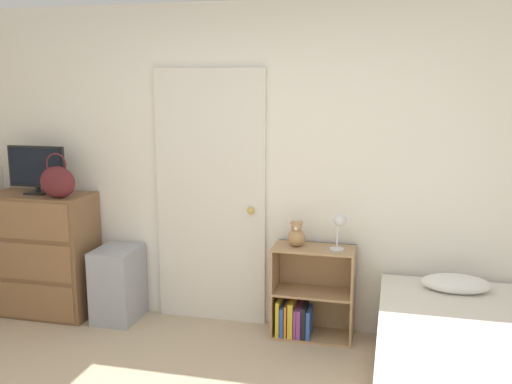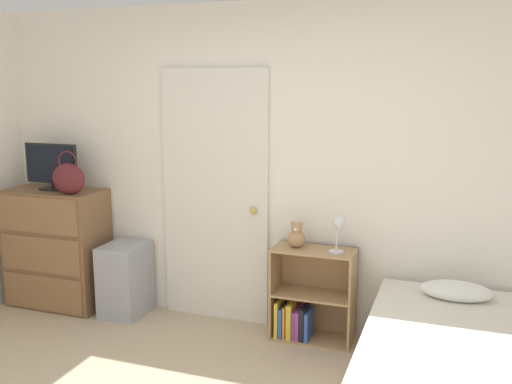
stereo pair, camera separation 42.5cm
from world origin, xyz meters
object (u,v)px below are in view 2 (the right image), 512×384
handbag (69,178)px  bed (452,379)px  dresser (57,248)px  tv (51,166)px  bookshelf (307,303)px  teddy_bear (297,236)px  storage_bin (126,279)px  desk_lamp (339,226)px

handbag → bed: bearing=-11.1°
dresser → tv: size_ratio=2.02×
bookshelf → bed: bearing=-36.3°
tv → handbag: size_ratio=1.41×
teddy_bear → bed: (1.15, -0.78, -0.55)m
handbag → storage_bin: handbag is taller
handbag → bookshelf: 2.18m
storage_bin → bed: bed is taller
bookshelf → handbag: bearing=-174.6°
teddy_bear → bookshelf: bearing=2.9°
bookshelf → teddy_bear: bearing=-177.1°
desk_lamp → bed: 1.29m
handbag → teddy_bear: handbag is taller
tv → desk_lamp: 2.52m
bookshelf → desk_lamp: (0.24, -0.05, 0.64)m
tv → teddy_bear: 2.22m
dresser → handbag: size_ratio=2.85×
storage_bin → teddy_bear: bearing=2.1°
tv → desk_lamp: size_ratio=1.80×
dresser → handbag: bearing=-23.8°
bookshelf → desk_lamp: bearing=-10.9°
desk_lamp → teddy_bear: bearing=172.7°
tv → handbag: bearing=-25.8°
dresser → bed: (3.31, -0.71, -0.26)m
tv → bed: bearing=-12.4°
tv → storage_bin: size_ratio=0.84×
storage_bin → bookshelf: (1.56, 0.06, -0.02)m
dresser → storage_bin: (0.68, 0.01, -0.21)m
teddy_bear → handbag: bearing=-174.5°
tv → storage_bin: tv is taller
bookshelf → bed: bookshelf is taller
tv → bed: 3.54m
teddy_bear → desk_lamp: desk_lamp is taller
storage_bin → teddy_bear: teddy_bear is taller
handbag → tv: bearing=154.2°
teddy_bear → storage_bin: bearing=-177.9°
tv → bookshelf: tv is taller
bed → teddy_bear: bearing=145.9°
tv → bookshelf: 2.45m
storage_bin → handbag: bearing=-163.1°
handbag → teddy_bear: (1.90, 0.18, -0.37)m
teddy_bear → bed: teddy_bear is taller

